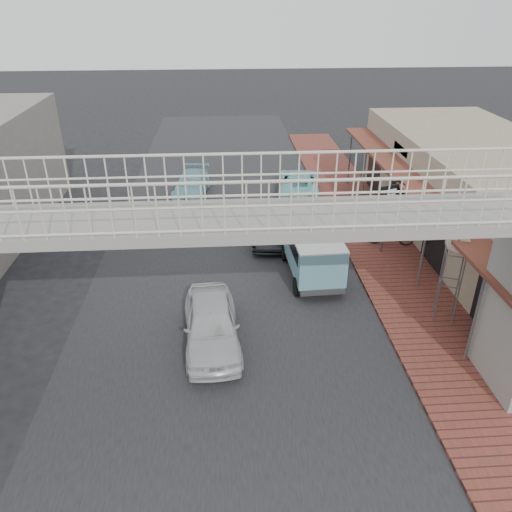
{
  "coord_description": "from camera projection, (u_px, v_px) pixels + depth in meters",
  "views": [
    {
      "loc": [
        0.0,
        -14.04,
        9.56
      ],
      "look_at": [
        1.0,
        0.55,
        1.8
      ],
      "focal_mm": 35.0,
      "sensor_mm": 36.0,
      "label": 1
    }
  ],
  "objects": [
    {
      "name": "shophouse_row",
      "position": [
        496.0,
        204.0,
        20.1
      ],
      "size": [
        7.2,
        18.0,
        4.0
      ],
      "color": "gray",
      "rests_on": "ground"
    },
    {
      "name": "arrow_sign",
      "position": [
        403.0,
        194.0,
        19.71
      ],
      "size": [
        1.79,
        1.21,
        2.96
      ],
      "rotation": [
        0.0,
        0.0,
        0.4
      ],
      "color": "#59595B",
      "rests_on": "sidewalk"
    },
    {
      "name": "angkot_curb",
      "position": [
        299.0,
        182.0,
        26.46
      ],
      "size": [
        2.62,
        4.67,
        1.23
      ],
      "primitive_type": "imported",
      "rotation": [
        0.0,
        0.0,
        3.01
      ],
      "color": "#76C9CC",
      "rests_on": "ground"
    },
    {
      "name": "angkot_far",
      "position": [
        192.0,
        184.0,
        26.3
      ],
      "size": [
        2.1,
        4.19,
        1.17
      ],
      "primitive_type": "imported",
      "rotation": [
        0.0,
        0.0,
        -0.12
      ],
      "color": "#69ABB7",
      "rests_on": "ground"
    },
    {
      "name": "footbridge",
      "position": [
        227.0,
        296.0,
        11.84
      ],
      "size": [
        16.4,
        2.4,
        6.34
      ],
      "color": "gray",
      "rests_on": "ground"
    },
    {
      "name": "sidewalk",
      "position": [
        389.0,
        262.0,
        19.86
      ],
      "size": [
        3.0,
        40.0,
        0.1
      ],
      "primitive_type": "cube",
      "color": "brown",
      "rests_on": "ground"
    },
    {
      "name": "street_clock",
      "position": [
        457.0,
        245.0,
        15.17
      ],
      "size": [
        0.82,
        0.79,
        3.18
      ],
      "rotation": [
        0.0,
        0.0,
        -0.38
      ],
      "color": "#59595B",
      "rests_on": "sidewalk"
    },
    {
      "name": "motorcycle_far",
      "position": [
        356.0,
        211.0,
        23.0
      ],
      "size": [
        1.84,
        0.84,
        1.07
      ],
      "primitive_type": "imported",
      "rotation": [
        0.0,
        0.0,
        1.77
      ],
      "color": "black",
      "rests_on": "sidewalk"
    },
    {
      "name": "motorcycle_near",
      "position": [
        391.0,
        233.0,
        20.88
      ],
      "size": [
        2.07,
        1.09,
        1.03
      ],
      "primitive_type": "imported",
      "rotation": [
        0.0,
        0.0,
        1.36
      ],
      "color": "black",
      "rests_on": "sidewalk"
    },
    {
      "name": "angkot_van",
      "position": [
        313.0,
        248.0,
        18.4
      ],
      "size": [
        1.93,
        3.91,
        1.88
      ],
      "rotation": [
        0.0,
        0.0,
        0.05
      ],
      "color": "black",
      "rests_on": "ground"
    },
    {
      "name": "white_hatchback",
      "position": [
        211.0,
        324.0,
        15.03
      ],
      "size": [
        1.88,
        4.15,
        1.38
      ],
      "primitive_type": "imported",
      "rotation": [
        0.0,
        0.0,
        0.06
      ],
      "color": "silver",
      "rests_on": "ground"
    },
    {
      "name": "ground",
      "position": [
        228.0,
        312.0,
        16.85
      ],
      "size": [
        120.0,
        120.0,
        0.0
      ],
      "primitive_type": "plane",
      "color": "black",
      "rests_on": "ground"
    },
    {
      "name": "road_strip",
      "position": [
        228.0,
        311.0,
        16.85
      ],
      "size": [
        10.0,
        60.0,
        0.01
      ],
      "primitive_type": "cube",
      "color": "black",
      "rests_on": "ground"
    },
    {
      "name": "dark_sedan",
      "position": [
        269.0,
        226.0,
        21.52
      ],
      "size": [
        1.72,
        3.97,
        1.27
      ],
      "primitive_type": "imported",
      "rotation": [
        0.0,
        0.0,
        -0.1
      ],
      "color": "black",
      "rests_on": "ground"
    }
  ]
}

